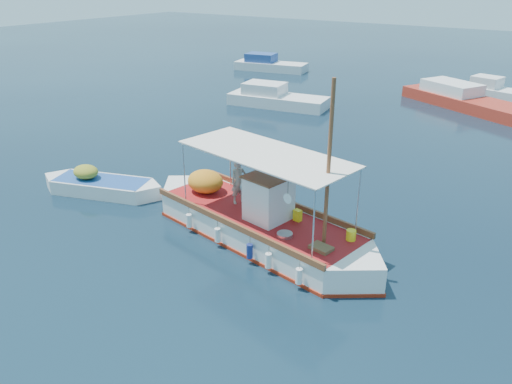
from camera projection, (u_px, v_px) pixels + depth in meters
The scene contains 7 objects.
ground at pixel (267, 234), 18.60m from camera, with size 160.00×160.00×0.00m, color black.
fishing_caique at pixel (256, 223), 18.19m from camera, with size 10.45×4.20×6.47m.
dinghy at pixel (101, 187), 21.95m from camera, with size 5.44×2.85×1.40m.
bg_boat_nw at pixel (275, 99), 36.08m from camera, with size 7.44×3.47×1.80m.
bg_boat_n at pixel (463, 100), 35.77m from camera, with size 10.13×7.08×1.80m.
bg_boat_far_w at pixel (269, 65), 49.01m from camera, with size 7.32×3.61×1.80m.
bg_boat_far_n at pixel (493, 92), 38.21m from camera, with size 5.31×3.07×1.80m.
Camera 1 is at (8.83, -13.78, 8.99)m, focal length 35.00 mm.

